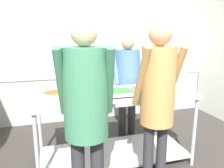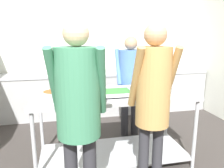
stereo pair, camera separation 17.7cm
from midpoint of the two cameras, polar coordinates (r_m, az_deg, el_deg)
name	(u,v)px [view 2 (the right image)]	position (r m, az deg, el deg)	size (l,w,h in m)	color
wall_rear	(96,51)	(4.94, -3.14, 8.65)	(4.86, 0.06, 2.65)	silver
back_counter	(99,93)	(4.72, -2.28, -2.33)	(4.70, 0.65, 0.89)	#A8A8A8
serving_counter	(114,116)	(2.85, 2.23, -8.43)	(1.99, 0.87, 0.94)	#ADAFB5
sauce_pan	(54,94)	(2.62, -12.97, -2.63)	(0.42, 0.28, 0.08)	#ADAFB5
broccoli_bowl	(84,93)	(2.67, -5.47, -2.26)	(0.21, 0.21, 0.10)	#3D668C
serving_tray_vegetables	(114,93)	(2.67, 2.36, -2.42)	(0.44, 0.33, 0.05)	#ADAFB5
serving_tray_roast	(149,91)	(2.83, 11.54, -1.82)	(0.43, 0.31, 0.05)	#ADAFB5
plate_stack	(180,91)	(2.91, 19.08, -1.69)	(0.24, 0.24, 0.07)	white
guest_serving_left	(153,95)	(2.11, 13.03, -2.77)	(0.42, 0.34, 1.77)	#2D2D33
guest_serving_right	(78,103)	(1.83, -6.06, -5.11)	(0.52, 0.42, 1.77)	#2D2D33
cook_behind_counter	(130,77)	(3.54, 6.24, 1.94)	(0.48, 0.38, 1.64)	#2D2D33
water_bottle	(158,64)	(5.04, 13.03, 5.00)	(0.08, 0.08, 0.29)	silver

